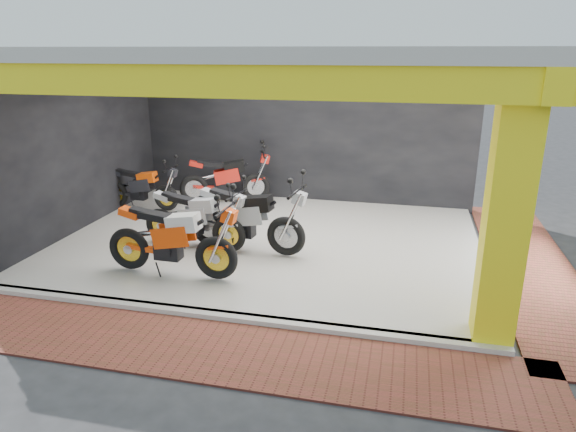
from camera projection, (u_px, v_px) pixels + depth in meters
name	position (u px, v px, depth m)	size (l,w,h in m)	color
ground	(237.00, 288.00, 8.28)	(80.00, 80.00, 0.00)	#2D2D30
showroom_floor	(270.00, 242.00, 10.12)	(8.00, 6.00, 0.10)	silver
showroom_ceiling	(268.00, 53.00, 9.02)	(8.40, 6.40, 0.20)	beige
back_wall	(302.00, 132.00, 12.46)	(8.20, 0.20, 3.50)	black
left_wall	(76.00, 148.00, 10.49)	(0.20, 6.20, 3.50)	black
corner_column	(507.00, 215.00, 6.23)	(0.50, 0.50, 3.50)	yellow
header_beam_front	(203.00, 81.00, 6.34)	(8.40, 0.30, 0.40)	yellow
header_beam_right	(508.00, 73.00, 8.24)	(0.30, 6.40, 0.40)	yellow
floor_kerb	(214.00, 315.00, 7.33)	(8.00, 0.20, 0.10)	silver
paver_front	(193.00, 347.00, 6.61)	(9.00, 1.40, 0.03)	brown
paver_right	(531.00, 266.00, 9.08)	(1.40, 7.00, 0.03)	brown
moto_hero	(215.00, 237.00, 8.10)	(2.42, 0.90, 1.48)	#EF430A
moto_row_a	(228.00, 218.00, 9.24)	(2.22, 0.82, 1.36)	#A9ABB1
moto_row_b	(286.00, 217.00, 9.05)	(2.43, 0.90, 1.49)	#999BA0
moto_row_c	(165.00, 186.00, 11.69)	(2.01, 0.74, 1.23)	black
moto_row_d	(256.00, 174.00, 12.43)	(2.30, 0.85, 1.41)	red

